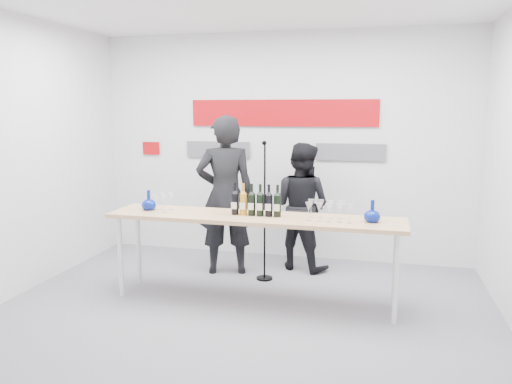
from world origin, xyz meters
TOP-DOWN VIEW (x-y plane):
  - ground at (0.00, 0.00)m, footprint 5.00×5.00m
  - back_wall at (0.00, 2.00)m, footprint 5.00×0.04m
  - signage at (-0.06, 1.97)m, footprint 3.38×0.02m
  - tasting_table at (0.04, 0.28)m, footprint 3.07×0.65m
  - wine_bottles at (0.06, 0.30)m, footprint 0.53×0.08m
  - decanter_left at (-1.15, 0.31)m, footprint 0.16×0.16m
  - decanter_right at (1.22, 0.28)m, footprint 0.16×0.16m
  - glasses_left at (-0.97, 0.29)m, footprint 0.17×0.23m
  - glasses_right at (0.79, 0.26)m, footprint 0.46×0.23m
  - presenter_left at (-0.53, 1.12)m, footprint 0.81×0.66m
  - presenter_right at (0.34, 1.52)m, footprint 0.94×0.83m
  - mic_stand at (-0.01, 0.97)m, footprint 0.19×0.19m

SIDE VIEW (x-z plane):
  - ground at x=0.00m, z-range 0.00..0.00m
  - mic_stand at x=-0.01m, z-range -0.32..1.33m
  - presenter_right at x=0.34m, z-range 0.00..1.59m
  - tasting_table at x=0.04m, z-range 0.39..1.31m
  - presenter_left at x=-0.53m, z-range 0.00..1.93m
  - glasses_right at x=0.79m, z-range 0.92..1.10m
  - glasses_left at x=-0.97m, z-range 0.92..1.10m
  - decanter_left at x=-1.15m, z-range 0.92..1.13m
  - decanter_right at x=1.22m, z-range 0.92..1.13m
  - wine_bottles at x=0.06m, z-range 0.92..1.25m
  - back_wall at x=0.00m, z-range 0.00..3.00m
  - signage at x=-0.06m, z-range 1.41..2.20m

